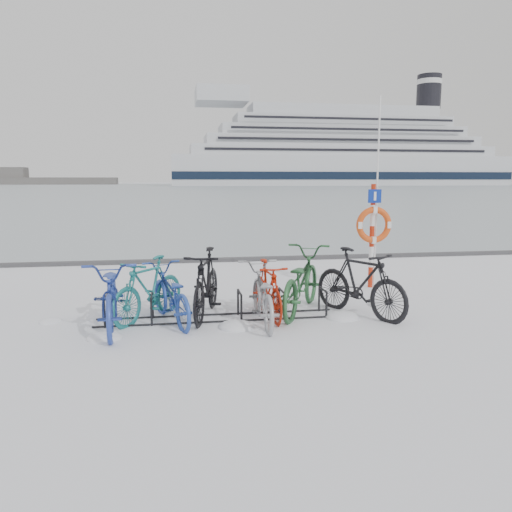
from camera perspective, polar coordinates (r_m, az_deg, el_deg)
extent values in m
plane|color=white|center=(8.41, -4.32, -7.18)|extent=(900.00, 900.00, 0.00)
cube|color=#A5B1BA|center=(163.08, -9.04, 7.79)|extent=(400.00, 298.00, 0.02)
cube|color=#3F3F42|center=(14.16, -6.37, -0.49)|extent=(400.00, 0.25, 0.10)
cylinder|color=black|center=(8.19, -16.93, -6.38)|extent=(0.04, 0.04, 0.44)
cylinder|color=black|center=(8.61, -16.55, -5.63)|extent=(0.04, 0.04, 0.44)
cylinder|color=black|center=(8.35, -16.80, -4.53)|extent=(0.04, 0.44, 0.04)
cylinder|color=black|center=(8.12, -11.87, -6.31)|extent=(0.04, 0.04, 0.44)
cylinder|color=black|center=(8.55, -11.73, -5.55)|extent=(0.04, 0.04, 0.44)
cylinder|color=black|center=(8.28, -11.84, -4.45)|extent=(0.04, 0.44, 0.04)
cylinder|color=black|center=(8.12, -6.75, -6.19)|extent=(0.04, 0.04, 0.44)
cylinder|color=black|center=(8.54, -6.88, -5.44)|extent=(0.04, 0.04, 0.44)
cylinder|color=black|center=(8.28, -6.85, -4.33)|extent=(0.04, 0.44, 0.04)
cylinder|color=black|center=(8.18, -1.68, -6.02)|extent=(0.04, 0.04, 0.44)
cylinder|color=black|center=(8.60, -2.07, -5.28)|extent=(0.04, 0.04, 0.44)
cylinder|color=black|center=(8.34, -1.89, -4.18)|extent=(0.04, 0.44, 0.04)
cylinder|color=black|center=(8.30, 3.28, -5.81)|extent=(0.04, 0.04, 0.44)
cylinder|color=black|center=(8.71, 2.65, -5.10)|extent=(0.04, 0.04, 0.44)
cylinder|color=black|center=(8.46, 2.97, -4.00)|extent=(0.04, 0.44, 0.04)
cylinder|color=black|center=(8.48, 8.06, -5.57)|extent=(0.04, 0.04, 0.44)
cylinder|color=black|center=(8.89, 7.22, -4.89)|extent=(0.04, 0.04, 0.44)
cylinder|color=black|center=(8.63, 7.66, -3.80)|extent=(0.04, 0.44, 0.04)
cylinder|color=black|center=(8.19, -4.19, -7.46)|extent=(4.00, 0.03, 0.03)
cylinder|color=black|center=(8.61, -4.45, -6.66)|extent=(4.00, 0.03, 0.03)
cylinder|color=#B3260E|center=(11.05, 12.94, -2.36)|extent=(0.10, 0.10, 0.44)
cylinder|color=silver|center=(10.97, 13.02, -0.09)|extent=(0.10, 0.10, 0.44)
cylinder|color=#B3260E|center=(10.92, 13.09, 2.21)|extent=(0.10, 0.10, 0.44)
cylinder|color=silver|center=(10.88, 13.17, 4.52)|extent=(0.10, 0.10, 0.44)
cylinder|color=#B3260E|center=(10.86, 13.26, 6.85)|extent=(0.10, 0.10, 0.44)
torus|color=#D84814|center=(10.81, 13.32, 3.48)|extent=(0.77, 0.13, 0.77)
cube|color=navy|center=(10.78, 13.41, 6.68)|extent=(0.28, 0.03, 0.28)
cylinder|color=silver|center=(10.94, 13.65, 6.96)|extent=(0.04, 0.04, 4.02)
cube|color=silver|center=(210.20, 9.63, 9.55)|extent=(136.70, 25.39, 11.72)
cube|color=black|center=(198.15, 10.81, 9.01)|extent=(136.70, 0.30, 2.93)
cube|color=black|center=(222.28, 8.55, 9.02)|extent=(136.70, 0.30, 2.93)
cube|color=silver|center=(210.48, 9.68, 11.67)|extent=(122.06, 23.44, 3.91)
cube|color=silver|center=(211.04, 9.74, 13.79)|extent=(98.62, 20.51, 3.91)
cube|color=silver|center=(211.90, 9.79, 15.89)|extent=(75.19, 17.58, 3.91)
cube|color=silver|center=(202.48, -4.02, 17.74)|extent=(19.53, 19.53, 5.86)
cylinder|color=black|center=(227.65, 19.14, 17.28)|extent=(9.76, 9.76, 13.67)
cube|color=black|center=(199.51, 10.84, 12.94)|extent=(107.41, 0.20, 11.72)
imported|color=#283F9C|center=(8.10, -16.12, -3.94)|extent=(0.95, 2.24, 1.15)
imported|color=#1D7275|center=(8.47, -12.17, -3.50)|extent=(1.46, 1.74, 1.07)
imported|color=#2545A0|center=(8.24, -9.79, -4.13)|extent=(1.17, 1.96, 0.97)
imported|color=black|center=(8.47, -5.71, -2.96)|extent=(1.03, 2.05, 1.18)
imported|color=#95979C|center=(8.08, 0.67, -4.19)|extent=(0.70, 1.90, 0.99)
imported|color=#B7200A|center=(8.43, 1.42, -3.66)|extent=(0.58, 1.67, 0.99)
imported|color=#25582F|center=(8.79, 5.13, -2.60)|extent=(1.73, 2.32, 1.16)
imported|color=black|center=(8.68, 11.81, -2.81)|extent=(1.45, 1.99, 1.18)
ellipsoid|color=white|center=(8.72, -8.03, -6.66)|extent=(0.48, 0.48, 0.17)
ellipsoid|color=white|center=(7.94, -2.29, -8.13)|extent=(0.57, 0.57, 0.20)
ellipsoid|color=white|center=(8.86, -0.95, -6.32)|extent=(0.36, 0.36, 0.13)
ellipsoid|color=white|center=(8.58, 9.78, -6.96)|extent=(0.57, 0.57, 0.20)
ellipsoid|color=white|center=(9.55, 14.13, -5.49)|extent=(0.50, 0.50, 0.18)
ellipsoid|color=white|center=(8.88, -22.45, -6.97)|extent=(0.37, 0.37, 0.13)
ellipsoid|color=white|center=(7.72, -16.95, -9.01)|extent=(0.51, 0.51, 0.18)
ellipsoid|color=white|center=(9.13, 3.24, -5.89)|extent=(0.48, 0.48, 0.17)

